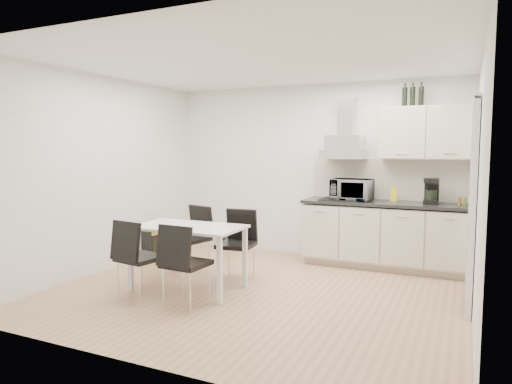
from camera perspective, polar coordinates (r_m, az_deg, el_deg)
ground at (r=5.38m, az=0.09°, el=-12.33°), size 4.50×4.50×0.00m
wall_back at (r=7.00m, az=6.96°, el=2.60°), size 4.50×0.10×2.60m
wall_front at (r=3.43m, az=-14.01°, el=-0.48°), size 4.50×0.10×2.60m
wall_left at (r=6.41m, az=-18.52°, el=2.09°), size 0.10×4.00×2.60m
wall_right at (r=4.67m, az=26.06°, el=0.67°), size 0.10×4.00×2.60m
ceiling at (r=5.21m, az=0.10°, el=16.02°), size 4.50×4.50×0.00m
doorway at (r=5.24m, az=25.38°, el=-1.59°), size 0.08×1.04×2.10m
kitchenette at (r=6.51m, az=16.20°, el=-1.94°), size 2.22×0.64×2.52m
dining_table at (r=5.39m, az=-8.51°, el=-5.16°), size 1.28×0.75×0.75m
chair_far_left at (r=6.12m, az=-8.19°, el=-5.94°), size 0.55×0.59×0.88m
chair_far_right at (r=5.71m, az=-2.48°, el=-6.74°), size 0.49×0.54×0.88m
chair_near_left at (r=5.20m, az=-14.25°, el=-8.11°), size 0.51×0.56×0.88m
chair_near_right at (r=4.86m, az=-8.70°, el=-8.97°), size 0.47×0.53×0.88m
guitar_amp at (r=7.21m, az=-12.04°, el=-5.97°), size 0.34×0.58×0.46m
floor_speaker at (r=7.59m, az=-3.41°, el=-5.88°), size 0.21×0.19×0.31m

